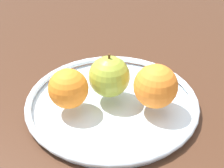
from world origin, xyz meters
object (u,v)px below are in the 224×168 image
object	(u,v)px
fruit_bowl	(112,101)
orange_center	(156,86)
orange_back_left	(68,89)
apple	(110,76)

from	to	relation	value
fruit_bowl	orange_center	bearing A→B (deg)	-125.07
fruit_bowl	orange_center	world-z (taller)	orange_center
fruit_bowl	orange_back_left	xyz separation A→B (cm)	(0.73, 7.68, 4.35)
fruit_bowl	apple	xyz separation A→B (cm)	(1.38, -0.05, 4.63)
apple	orange_center	xyz separation A→B (cm)	(-5.78, -6.22, 0.08)
orange_back_left	orange_center	bearing A→B (deg)	-110.19
fruit_bowl	orange_back_left	size ratio (longest dim) A/B	4.53
fruit_bowl	apple	bearing A→B (deg)	-2.05
orange_center	orange_back_left	xyz separation A→B (cm)	(5.13, 13.95, -0.36)
fruit_bowl	apple	distance (cm)	4.83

